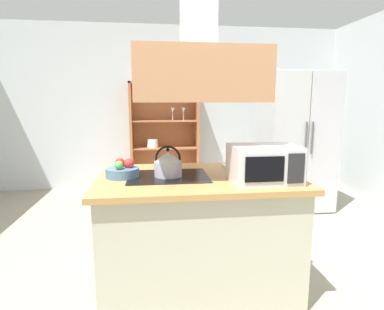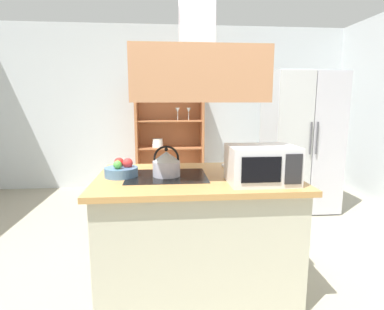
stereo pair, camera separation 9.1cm
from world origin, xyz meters
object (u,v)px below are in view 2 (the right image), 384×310
at_px(dish_cabinet, 170,143).
at_px(kettle, 166,164).
at_px(fruit_bowl, 122,170).
at_px(cutting_board, 244,167).
at_px(refrigerator, 300,142).
at_px(microwave, 262,164).

bearing_deg(dish_cabinet, kettle, -91.42).
bearing_deg(fruit_bowl, cutting_board, 12.18).
distance_m(refrigerator, dish_cabinet, 2.09).
bearing_deg(refrigerator, dish_cabinet, 146.74).
xyz_separation_m(dish_cabinet, cutting_board, (0.59, -2.64, 0.13)).
xyz_separation_m(refrigerator, dish_cabinet, (-1.75, 1.15, -0.14)).
relative_size(dish_cabinet, cutting_board, 5.21).
bearing_deg(microwave, refrigerator, 59.55).
relative_size(dish_cabinet, microwave, 3.85).
bearing_deg(cutting_board, fruit_bowl, -167.82).
distance_m(kettle, fruit_bowl, 0.34).
xyz_separation_m(cutting_board, fruit_bowl, (-1.00, -0.22, 0.04)).
bearing_deg(refrigerator, cutting_board, -127.79).
bearing_deg(fruit_bowl, dish_cabinet, 81.84).
bearing_deg(microwave, dish_cabinet, 100.57).
bearing_deg(kettle, refrigerator, 43.58).
distance_m(cutting_board, microwave, 0.50).
bearing_deg(refrigerator, kettle, -136.42).
height_order(kettle, microwave, microwave).
xyz_separation_m(kettle, cutting_board, (0.66, 0.24, -0.09)).
height_order(kettle, cutting_board, kettle).
bearing_deg(dish_cabinet, refrigerator, -33.26).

